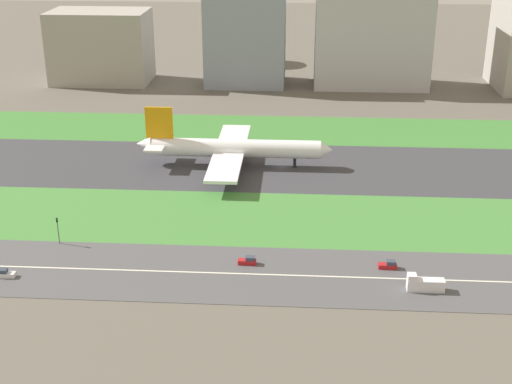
{
  "coord_description": "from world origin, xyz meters",
  "views": [
    {
      "loc": [
        5.66,
        -220.26,
        82.4
      ],
      "look_at": [
        -6.08,
        -36.5,
        6.0
      ],
      "focal_mm": 49.78,
      "sensor_mm": 36.0,
      "label": 1
    }
  ],
  "objects_px": {
    "hangar_building": "(246,29)",
    "terminal_building": "(101,47)",
    "car_2": "(5,274)",
    "truck_0": "(424,284)",
    "car_1": "(248,261)",
    "airliner": "(230,148)",
    "fuel_tank_west": "(258,52)",
    "office_tower": "(373,29)",
    "traffic_light": "(58,229)",
    "car_3": "(388,265)"
  },
  "relations": [
    {
      "from": "car_1",
      "to": "office_tower",
      "type": "bearing_deg",
      "value": 76.3
    },
    {
      "from": "car_3",
      "to": "airliner",
      "type": "bearing_deg",
      "value": 123.32
    },
    {
      "from": "car_1",
      "to": "terminal_building",
      "type": "bearing_deg",
      "value": 114.77
    },
    {
      "from": "car_3",
      "to": "car_1",
      "type": "distance_m",
      "value": 33.88
    },
    {
      "from": "car_1",
      "to": "car_2",
      "type": "bearing_deg",
      "value": -169.96
    },
    {
      "from": "truck_0",
      "to": "office_tower",
      "type": "relative_size",
      "value": 0.16
    },
    {
      "from": "car_3",
      "to": "fuel_tank_west",
      "type": "height_order",
      "value": "fuel_tank_west"
    },
    {
      "from": "truck_0",
      "to": "traffic_light",
      "type": "height_order",
      "value": "traffic_light"
    },
    {
      "from": "truck_0",
      "to": "car_1",
      "type": "relative_size",
      "value": 1.91
    },
    {
      "from": "truck_0",
      "to": "fuel_tank_west",
      "type": "xyz_separation_m",
      "value": [
        -52.37,
        237.0,
        4.67
      ]
    },
    {
      "from": "car_1",
      "to": "fuel_tank_west",
      "type": "height_order",
      "value": "fuel_tank_west"
    },
    {
      "from": "car_2",
      "to": "office_tower",
      "type": "distance_m",
      "value": 218.41
    },
    {
      "from": "truck_0",
      "to": "office_tower",
      "type": "xyz_separation_m",
      "value": [
        3.53,
        192.0,
        25.02
      ]
    },
    {
      "from": "hangar_building",
      "to": "office_tower",
      "type": "relative_size",
      "value": 0.98
    },
    {
      "from": "airliner",
      "to": "hangar_building",
      "type": "xyz_separation_m",
      "value": [
        -3.72,
        114.0,
        19.84
      ]
    },
    {
      "from": "car_3",
      "to": "terminal_building",
      "type": "height_order",
      "value": "terminal_building"
    },
    {
      "from": "car_1",
      "to": "fuel_tank_west",
      "type": "distance_m",
      "value": 227.36
    },
    {
      "from": "car_2",
      "to": "traffic_light",
      "type": "height_order",
      "value": "traffic_light"
    },
    {
      "from": "airliner",
      "to": "truck_0",
      "type": "relative_size",
      "value": 7.74
    },
    {
      "from": "airliner",
      "to": "car_1",
      "type": "relative_size",
      "value": 14.77
    },
    {
      "from": "truck_0",
      "to": "car_2",
      "type": "bearing_deg",
      "value": -0.0
    },
    {
      "from": "airliner",
      "to": "traffic_light",
      "type": "xyz_separation_m",
      "value": [
        -38.53,
        -60.01,
        -1.94
      ]
    },
    {
      "from": "car_2",
      "to": "terminal_building",
      "type": "height_order",
      "value": "terminal_building"
    },
    {
      "from": "car_3",
      "to": "car_1",
      "type": "bearing_deg",
      "value": 180.0
    },
    {
      "from": "airliner",
      "to": "hangar_building",
      "type": "height_order",
      "value": "hangar_building"
    },
    {
      "from": "fuel_tank_west",
      "to": "car_1",
      "type": "bearing_deg",
      "value": -87.09
    },
    {
      "from": "car_2",
      "to": "hangar_building",
      "type": "relative_size",
      "value": 0.08
    },
    {
      "from": "car_2",
      "to": "car_1",
      "type": "distance_m",
      "value": 57.37
    },
    {
      "from": "terminal_building",
      "to": "office_tower",
      "type": "height_order",
      "value": "office_tower"
    },
    {
      "from": "truck_0",
      "to": "hangar_building",
      "type": "height_order",
      "value": "hangar_building"
    },
    {
      "from": "traffic_light",
      "to": "hangar_building",
      "type": "height_order",
      "value": "hangar_building"
    },
    {
      "from": "hangar_building",
      "to": "terminal_building",
      "type": "bearing_deg",
      "value": 180.0
    },
    {
      "from": "car_1",
      "to": "airliner",
      "type": "bearing_deg",
      "value": 99.05
    },
    {
      "from": "truck_0",
      "to": "car_1",
      "type": "xyz_separation_m",
      "value": [
        -40.84,
        10.0,
        -0.75
      ]
    },
    {
      "from": "terminal_building",
      "to": "traffic_light",
      "type": "bearing_deg",
      "value": -78.75
    },
    {
      "from": "office_tower",
      "to": "terminal_building",
      "type": "bearing_deg",
      "value": 180.0
    },
    {
      "from": "office_tower",
      "to": "fuel_tank_west",
      "type": "distance_m",
      "value": 74.59
    },
    {
      "from": "truck_0",
      "to": "office_tower",
      "type": "bearing_deg",
      "value": -91.05
    },
    {
      "from": "car_3",
      "to": "traffic_light",
      "type": "height_order",
      "value": "traffic_light"
    },
    {
      "from": "traffic_light",
      "to": "fuel_tank_west",
      "type": "bearing_deg",
      "value": 80.2
    },
    {
      "from": "hangar_building",
      "to": "office_tower",
      "type": "height_order",
      "value": "office_tower"
    },
    {
      "from": "car_3",
      "to": "hangar_building",
      "type": "bearing_deg",
      "value": 104.9
    },
    {
      "from": "car_2",
      "to": "hangar_building",
      "type": "height_order",
      "value": "hangar_building"
    },
    {
      "from": "terminal_building",
      "to": "car_1",
      "type": "bearing_deg",
      "value": -65.23
    },
    {
      "from": "car_2",
      "to": "car_3",
      "type": "bearing_deg",
      "value": -173.69
    },
    {
      "from": "terminal_building",
      "to": "hangar_building",
      "type": "height_order",
      "value": "hangar_building"
    },
    {
      "from": "airliner",
      "to": "traffic_light",
      "type": "relative_size",
      "value": 9.03
    },
    {
      "from": "car_2",
      "to": "car_1",
      "type": "height_order",
      "value": "same"
    },
    {
      "from": "traffic_light",
      "to": "car_3",
      "type": "bearing_deg",
      "value": -5.49
    },
    {
      "from": "car_2",
      "to": "fuel_tank_west",
      "type": "height_order",
      "value": "fuel_tank_west"
    }
  ]
}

